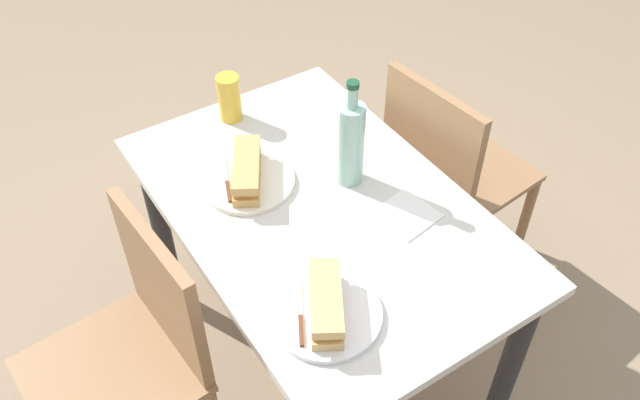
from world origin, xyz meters
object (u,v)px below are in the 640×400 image
Objects in this scene: chair_near at (446,173)px; knife_far at (300,316)px; plate_near at (248,182)px; knife_near at (227,182)px; water_bottle at (350,142)px; beer_glass at (229,98)px; dining_table at (320,237)px; chair_far at (137,350)px; baguette_sandwich_near at (247,170)px; baguette_sandwich_far at (326,303)px; plate_far at (326,314)px.

chair_near reaches higher than knife_far.
knife_near reaches higher than plate_near.
beer_glass is (0.42, 0.14, -0.06)m from water_bottle.
water_bottle is (0.05, -0.13, 0.25)m from dining_table.
dining_table is at bearing -177.85° from beer_glass.
knife_near is (0.02, 0.05, 0.01)m from plate_near.
dining_table is 1.28× the size of chair_near.
chair_far and chair_near have the same top height.
dining_table is at bearing 109.81° from water_bottle.
baguette_sandwich_near reaches higher than dining_table.
water_bottle reaches higher than plate_near.
water_bottle is (-0.15, -0.30, 0.11)m from knife_near.
chair_near is at bearing -97.18° from plate_near.
beer_glass is (0.27, -0.15, 0.05)m from knife_near.
baguette_sandwich_near is at bearing 61.22° from water_bottle.
knife_near is at bearing -63.45° from chair_far.
baguette_sandwich_far reaches higher than plate_near.
plate_far is 1.21× the size of baguette_sandwich_far.
plate_far is (-0.40, 0.74, 0.24)m from chair_near.
plate_near reaches higher than dining_table.
knife_far is (-0.29, -0.32, 0.25)m from chair_far.
baguette_sandwich_far is at bearing -130.12° from chair_far.
chair_near is 0.92m from knife_far.
water_bottle is at bearing -161.41° from beer_glass.
beer_glass is (0.29, -0.10, 0.07)m from plate_near.
chair_near is (0.09, -0.56, -0.10)m from dining_table.
beer_glass is (0.38, 0.57, 0.30)m from chair_near.
beer_glass is (0.78, -0.17, 0.02)m from baguette_sandwich_far.
plate_near is at bearing -14.50° from knife_far.
knife_far is (-0.47, 0.12, 0.01)m from plate_near.
dining_table is 3.53× the size of water_bottle.
water_bottle is at bearing 96.47° from chair_near.
baguette_sandwich_near is 0.06m from knife_near.
water_bottle is 2.18× the size of beer_glass.
plate_near is 1.49× the size of knife_near.
baguette_sandwich_far is at bearing 0.00° from plate_far.
baguette_sandwich_near is 1.31× the size of knife_near.
baguette_sandwich_near is (0.00, 0.00, 0.04)m from plate_near.
chair_near is at bearing -61.55° from plate_far.
beer_glass is at bearing -19.20° from plate_near.
plate_far is (-0.31, -0.37, 0.24)m from chair_far.
water_bottle reaches higher than chair_near.
beer_glass reaches higher than dining_table.
water_bottle is (0.04, -0.68, 0.36)m from chair_far.
knife_far is (0.02, 0.06, -0.03)m from baguette_sandwich_far.
chair_far is 1.12m from chair_near.
baguette_sandwich_far reaches higher than plate_far.
knife_near is 1.18× the size of beer_glass.
knife_near and knife_far have the same top height.
dining_table is at bearing 99.59° from chair_near.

